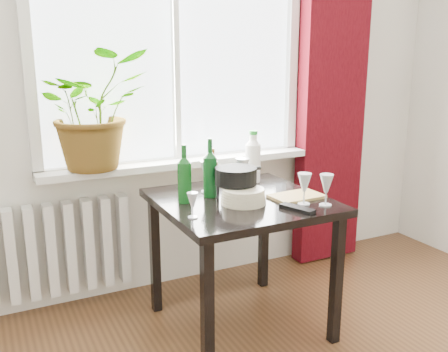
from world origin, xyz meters
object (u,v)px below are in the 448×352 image
table (241,215)px  bottle_amber (213,169)px  wineglass_back_center (242,174)px  tv_remote (297,209)px  cleaning_bottle (253,156)px  wineglass_front_left (193,205)px  wine_bottle_right (210,167)px  radiator (60,248)px  wine_bottle_left (184,173)px  wineglass_far_right (326,190)px  plate_stack (243,196)px  potted_plant (93,110)px  wineglass_back_left (207,176)px  fondue_pot (236,183)px  wineglass_front_right (304,189)px  cutting_board (296,196)px

table → bottle_amber: 0.31m
wineglass_back_center → tv_remote: (0.06, -0.45, -0.08)m
cleaning_bottle → wineglass_front_left: cleaning_bottle is taller
wine_bottle_right → tv_remote: wine_bottle_right is taller
wineglass_back_center → wineglass_front_left: size_ratio=1.50×
radiator → wine_bottle_left: 0.94m
wineglass_far_right → plate_stack: (-0.35, 0.22, -0.05)m
potted_plant → wine_bottle_left: bearing=-57.4°
table → wineglass_back_left: (-0.11, 0.19, 0.18)m
wine_bottle_left → wine_bottle_right: bearing=13.0°
fondue_pot → wine_bottle_left: bearing=151.4°
wineglass_back_left → plate_stack: 0.29m
radiator → wineglass_front_left: (0.50, -0.81, 0.42)m
tv_remote → wineglass_back_center: bearing=78.4°
wine_bottle_right → plate_stack: bearing=-63.1°
radiator → wineglass_back_left: 0.97m
wineglass_front_right → tv_remote: bearing=-141.5°
cutting_board → bottle_amber: bearing=134.1°
potted_plant → bottle_amber: (0.56, -0.36, -0.32)m
wine_bottle_left → wineglass_back_left: 0.22m
plate_stack → fondue_pot: size_ratio=0.93×
potted_plant → fondue_pot: (0.59, -0.58, -0.35)m
radiator → wineglass_front_left: bearing=-58.4°
plate_stack → tv_remote: (0.18, -0.22, -0.03)m
wine_bottle_right → wineglass_far_right: (0.45, -0.41, -0.08)m
wineglass_back_left → tv_remote: bearing=-62.5°
wineglass_front_right → wineglass_back_left: size_ratio=0.93×
wineglass_back_center → wineglass_front_left: wineglass_back_center is taller
wine_bottle_left → fondue_pot: bearing=-15.0°
cleaning_bottle → wineglass_back_left: cleaning_bottle is taller
table → wineglass_front_left: (-0.35, -0.18, 0.15)m
wine_bottle_right → wineglass_front_left: size_ratio=2.56×
potted_plant → wine_bottle_right: potted_plant is taller
wine_bottle_right → wineglass_front_right: bearing=-43.4°
wineglass_far_right → bottle_amber: bearing=126.2°
wineglass_back_center → plate_stack: wineglass_back_center is taller
wineglass_front_right → cutting_board: 0.14m
wineglass_far_right → potted_plant: bearing=136.7°
plate_stack → cutting_board: size_ratio=0.86×
wine_bottle_left → plate_stack: bearing=-30.9°
cleaning_bottle → fondue_pot: bearing=-133.1°
tv_remote → cutting_board: 0.22m
wineglass_back_left → wine_bottle_left: bearing=-146.6°
table → potted_plant: (-0.62, 0.58, 0.53)m
wineglass_far_right → plate_stack: size_ratio=0.71×
wine_bottle_right → wineglass_far_right: wine_bottle_right is taller
table → radiator: bearing=143.5°
plate_stack → wineglass_far_right: bearing=-31.4°
potted_plant → fondue_pot: potted_plant is taller
radiator → wineglass_back_center: (0.93, -0.49, 0.45)m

